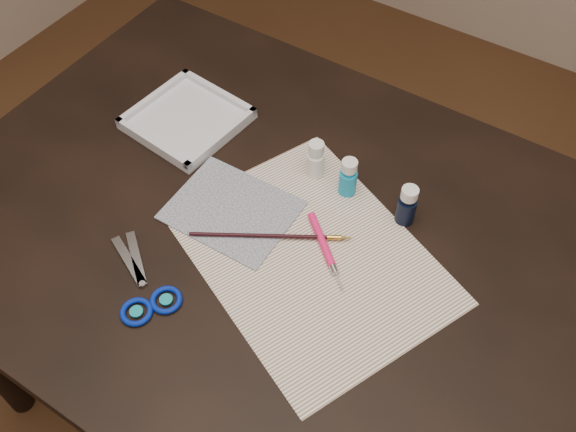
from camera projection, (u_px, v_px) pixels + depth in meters
The scene contains 11 objects.
ground at pixel (288, 401), 1.73m from camera, with size 3.50×3.50×0.02m, color #422614.
table at pixel (288, 334), 1.42m from camera, with size 1.30×0.90×0.75m, color black.
paper at pixel (311, 256), 1.09m from camera, with size 0.46×0.35×0.00m, color white.
canvas at pixel (232, 210), 1.15m from camera, with size 0.22×0.17×0.00m, color black.
paint_bottle_white at pixel (316, 159), 1.18m from camera, with size 0.03×0.03×0.08m, color white.
paint_bottle_cyan at pixel (348, 177), 1.15m from camera, with size 0.03×0.03×0.08m, color #1495C8.
paint_bottle_navy at pixel (407, 205), 1.11m from camera, with size 0.03×0.03×0.08m, color black.
paintbrush at pixel (272, 236), 1.11m from camera, with size 0.29×0.01×0.01m, color black, non-canonical shape.
craft_knife at pixel (327, 252), 1.09m from camera, with size 0.17×0.01×0.01m, color #F91A65, non-canonical shape.
scissors at pixel (135, 277), 1.06m from camera, with size 0.21×0.10×0.01m, color silver, non-canonical shape.
palette_tray at pixel (187, 118), 1.29m from camera, with size 0.20×0.20×0.02m, color silver.
Camera 1 is at (0.36, -0.56, 1.66)m, focal length 40.00 mm.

